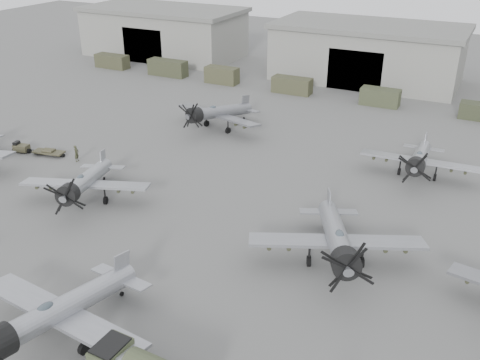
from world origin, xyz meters
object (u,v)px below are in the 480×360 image
object	(u,v)px
aircraft_near_1	(56,313)
ground_crew	(77,153)
aircraft_mid_2	(338,240)
aircraft_far_1	(419,159)
aircraft_far_0	(216,113)
tug_trailer	(32,149)
aircraft_mid_1	(84,182)

from	to	relation	value
aircraft_near_1	ground_crew	distance (m)	27.74
aircraft_mid_2	ground_crew	bearing A→B (deg)	143.99
aircraft_near_1	aircraft_far_1	size ratio (longest dim) A/B	1.10
aircraft_mid_2	ground_crew	distance (m)	30.95
aircraft_far_1	aircraft_far_0	bearing A→B (deg)	170.36
aircraft_mid_2	aircraft_far_1	world-z (taller)	aircraft_mid_2
aircraft_far_1	tug_trailer	distance (m)	40.81
aircraft_near_1	aircraft_far_0	xyz separation A→B (m)	(-9.09, 36.06, -0.08)
aircraft_far_0	aircraft_far_1	xyz separation A→B (m)	(24.23, -2.88, -0.11)
aircraft_far_0	aircraft_mid_1	bearing A→B (deg)	-78.99
aircraft_mid_1	tug_trailer	xyz separation A→B (m)	(-13.11, 6.26, -1.65)
aircraft_far_1	tug_trailer	xyz separation A→B (m)	(-38.81, -12.49, -1.62)
aircraft_far_0	aircraft_near_1	bearing A→B (deg)	-60.96
aircraft_near_1	aircraft_far_1	distance (m)	36.47
aircraft_mid_1	tug_trailer	size ratio (longest dim) A/B	1.89
aircraft_near_1	ground_crew	size ratio (longest dim) A/B	7.00
aircraft_far_0	tug_trailer	distance (m)	21.26
aircraft_far_0	ground_crew	bearing A→B (deg)	-105.48
aircraft_far_0	tug_trailer	xyz separation A→B (m)	(-14.58, -15.37, -1.73)
aircraft_mid_2	aircraft_far_0	distance (m)	30.17
aircraft_far_1	ground_crew	size ratio (longest dim) A/B	6.37
aircraft_far_0	aircraft_far_1	bearing A→B (deg)	8.11
aircraft_mid_1	aircraft_mid_2	world-z (taller)	aircraft_mid_2
aircraft_far_0	ground_crew	size ratio (longest dim) A/B	6.74
aircraft_far_1	aircraft_mid_1	bearing A→B (deg)	-146.74
aircraft_mid_1	tug_trailer	world-z (taller)	aircraft_mid_1
aircraft_mid_1	tug_trailer	distance (m)	14.63
aircraft_mid_2	tug_trailer	world-z (taller)	aircraft_mid_2
aircraft_mid_2	aircraft_far_0	xyz separation A→B (m)	(-21.61, 21.05, -0.17)
tug_trailer	ground_crew	distance (m)	5.96
tug_trailer	aircraft_far_1	bearing A→B (deg)	7.09
ground_crew	aircraft_mid_1	bearing A→B (deg)	-146.22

